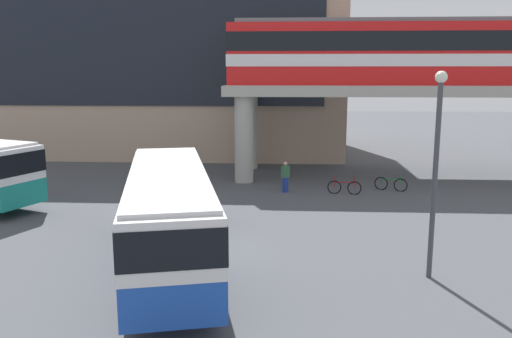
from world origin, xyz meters
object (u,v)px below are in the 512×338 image
train (432,52)px  bus_main (169,208)px  pedestrian_by_bike_rack (285,178)px  pedestrian_at_kerb (165,176)px  bicycle_green (391,184)px  bicycle_red (344,187)px  station_building (144,58)px

train → bus_main: 21.00m
train → pedestrian_by_bike_rack: (-8.64, -4.80, -6.79)m
pedestrian_at_kerb → pedestrian_by_bike_rack: bearing=-0.8°
bicycle_green → pedestrian_at_kerb: size_ratio=1.01×
bicycle_red → bicycle_green: size_ratio=1.05×
bicycle_red → pedestrian_by_bike_rack: pedestrian_by_bike_rack is taller
station_building → pedestrian_at_kerb: 17.72m
bus_main → pedestrian_by_bike_rack: size_ratio=6.85×
bicycle_red → bicycle_green: bearing=20.7°
station_building → pedestrian_by_bike_rack: 20.68m
station_building → pedestrian_by_bike_rack: station_building is taller
bus_main → train: bearing=52.1°
pedestrian_at_kerb → bus_main: bearing=-76.2°
station_building → bicycle_green: station_building is taller
train → bicycle_green: size_ratio=14.42×
bicycle_red → train: bearing=42.8°
pedestrian_at_kerb → bicycle_red: bearing=-2.4°
station_building → bus_main: bearing=-73.6°
bicycle_green → pedestrian_at_kerb: 12.34m
bus_main → bicycle_green: 15.31m
station_building → bicycle_green: bearing=-40.6°
bicycle_green → pedestrian_by_bike_rack: bearing=-173.2°
train → bus_main: size_ratio=2.15×
station_building → pedestrian_at_kerb: station_building is taller
pedestrian_by_bike_rack → pedestrian_at_kerb: bearing=179.2°
train → pedestrian_by_bike_rack: 12.00m
bicycle_red → bus_main: bearing=-122.5°
bus_main → pedestrian_by_bike_rack: bus_main is taller
train → bus_main: bearing=-127.9°
station_building → bicycle_red: station_building is taller
station_building → bus_main: (7.91, -26.84, -5.52)m
pedestrian_by_bike_rack → pedestrian_at_kerb: (-6.56, 0.10, 0.01)m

